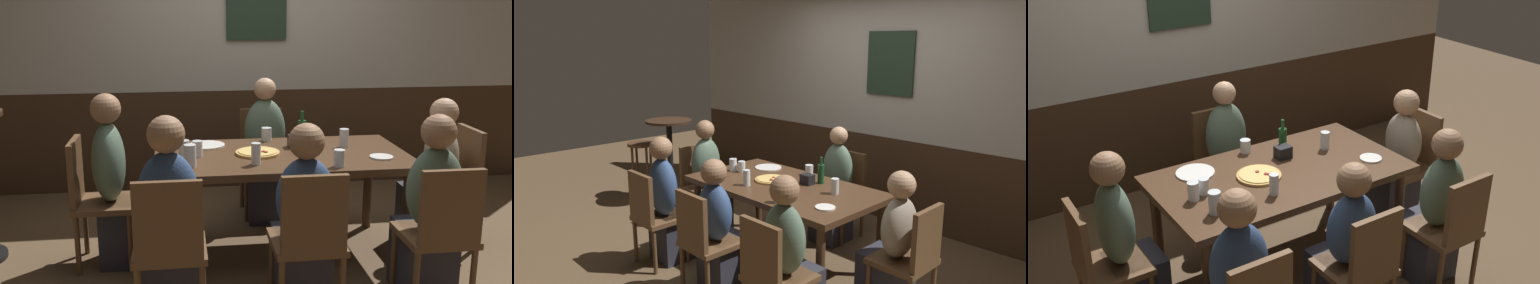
% 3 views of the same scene
% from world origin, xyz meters
% --- Properties ---
extents(ground_plane, '(12.00, 12.00, 0.00)m').
position_xyz_m(ground_plane, '(0.00, 0.00, 0.00)').
color(ground_plane, brown).
extents(wall_back, '(6.40, 0.13, 2.60)m').
position_xyz_m(wall_back, '(0.00, 1.65, 1.30)').
color(wall_back, '#3D2819').
rests_on(wall_back, ground_plane).
extents(dining_table, '(1.74, 0.95, 0.74)m').
position_xyz_m(dining_table, '(0.00, 0.00, 0.66)').
color(dining_table, '#472D1C').
rests_on(dining_table, ground_plane).
extents(chair_mid_near, '(0.40, 0.40, 0.88)m').
position_xyz_m(chair_mid_near, '(0.00, -0.89, 0.50)').
color(chair_mid_near, brown).
rests_on(chair_mid_near, ground_plane).
extents(chair_mid_far, '(0.40, 0.40, 0.88)m').
position_xyz_m(chair_mid_far, '(0.00, 0.89, 0.50)').
color(chair_mid_far, brown).
rests_on(chair_mid_far, ground_plane).
extents(chair_head_west, '(0.40, 0.40, 0.88)m').
position_xyz_m(chair_head_west, '(-1.29, 0.00, 0.50)').
color(chair_head_west, brown).
rests_on(chair_head_west, ground_plane).
extents(chair_right_near, '(0.40, 0.40, 0.88)m').
position_xyz_m(chair_right_near, '(0.77, -0.89, 0.50)').
color(chair_right_near, brown).
rests_on(chair_right_near, ground_plane).
extents(chair_head_east, '(0.40, 0.40, 0.88)m').
position_xyz_m(chair_head_east, '(1.29, 0.00, 0.50)').
color(chair_head_east, brown).
rests_on(chair_head_east, ground_plane).
extents(person_mid_near, '(0.34, 0.37, 1.11)m').
position_xyz_m(person_mid_near, '(0.00, -0.73, 0.47)').
color(person_mid_near, '#2D2D38').
rests_on(person_mid_near, ground_plane).
extents(person_mid_far, '(0.34, 0.37, 1.17)m').
position_xyz_m(person_mid_far, '(-0.00, 0.73, 0.49)').
color(person_mid_far, '#2D2D38').
rests_on(person_mid_far, ground_plane).
extents(person_head_west, '(0.37, 0.34, 1.18)m').
position_xyz_m(person_head_west, '(-1.13, 0.00, 0.50)').
color(person_head_west, '#2D2D38').
rests_on(person_head_west, ground_plane).
extents(person_right_near, '(0.34, 0.37, 1.14)m').
position_xyz_m(person_right_near, '(0.77, -0.73, 0.49)').
color(person_right_near, '#2D2D38').
rests_on(person_right_near, ground_plane).
extents(person_head_east, '(0.37, 0.34, 1.10)m').
position_xyz_m(person_head_east, '(1.12, 0.00, 0.47)').
color(person_head_east, '#2D2D38').
rests_on(person_head_east, ground_plane).
extents(pizza, '(0.31, 0.31, 0.03)m').
position_xyz_m(pizza, '(-0.17, 0.01, 0.75)').
color(pizza, tan).
rests_on(pizza, dining_table).
extents(beer_glass_tall, '(0.06, 0.06, 0.14)m').
position_xyz_m(beer_glass_tall, '(-0.21, -0.26, 0.80)').
color(beer_glass_tall, silver).
rests_on(beer_glass_tall, dining_table).
extents(beer_glass_half, '(0.07, 0.07, 0.12)m').
position_xyz_m(beer_glass_half, '(-0.67, -0.03, 0.79)').
color(beer_glass_half, silver).
rests_on(beer_glass_half, dining_table).
extents(tumbler_water, '(0.07, 0.07, 0.13)m').
position_xyz_m(tumbler_water, '(0.48, 0.12, 0.80)').
color(tumbler_water, silver).
rests_on(tumbler_water, dining_table).
extents(pint_glass_stout, '(0.07, 0.07, 0.11)m').
position_xyz_m(pint_glass_stout, '(-0.58, -0.00, 0.79)').
color(pint_glass_stout, silver).
rests_on(pint_glass_stout, dining_table).
extents(pint_glass_amber, '(0.07, 0.07, 0.11)m').
position_xyz_m(pint_glass_amber, '(0.31, -0.38, 0.79)').
color(pint_glass_amber, silver).
rests_on(pint_glass_amber, dining_table).
extents(highball_clear, '(0.08, 0.08, 0.10)m').
position_xyz_m(highball_clear, '(-0.05, 0.39, 0.78)').
color(highball_clear, silver).
rests_on(highball_clear, dining_table).
extents(pint_glass_pale, '(0.08, 0.08, 0.15)m').
position_xyz_m(pint_glass_pale, '(-0.63, -0.25, 0.81)').
color(pint_glass_pale, silver).
rests_on(pint_glass_pale, dining_table).
extents(beer_bottle_green, '(0.06, 0.06, 0.24)m').
position_xyz_m(beer_bottle_green, '(0.20, 0.27, 0.84)').
color(beer_bottle_green, '#194723').
rests_on(beer_bottle_green, dining_table).
extents(plate_white_large, '(0.27, 0.27, 0.01)m').
position_xyz_m(plate_white_large, '(-0.50, 0.29, 0.75)').
color(plate_white_large, white).
rests_on(plate_white_large, dining_table).
extents(plate_white_small, '(0.16, 0.16, 0.01)m').
position_xyz_m(plate_white_small, '(0.65, -0.20, 0.75)').
color(plate_white_small, white).
rests_on(plate_white_small, dining_table).
extents(condiment_caddy, '(0.11, 0.09, 0.09)m').
position_xyz_m(condiment_caddy, '(0.13, 0.16, 0.79)').
color(condiment_caddy, black).
rests_on(condiment_caddy, dining_table).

